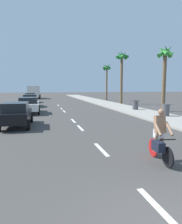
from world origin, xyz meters
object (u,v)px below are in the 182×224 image
object	(u,v)px
palm_tree_mid	(165,62)
trash_bin_near	(166,110)
parked_car_teal	(30,100)
palm_tree_distant	(107,71)
parked_car_white	(29,105)
palm_tree_far	(122,63)
delivery_truck	(34,92)
parked_car_black	(16,114)
cyclist	(160,138)
parked_car_red	(31,97)
trash_bin_far	(135,105)

from	to	relation	value
palm_tree_mid	trash_bin_near	bearing A→B (deg)	-120.38
parked_car_teal	palm_tree_distant	xyz separation A→B (m)	(13.87, 10.14, 4.77)
parked_car_white	trash_bin_near	size ratio (longest dim) A/B	4.44
palm_tree_far	palm_tree_distant	distance (m)	9.54
delivery_truck	parked_car_teal	bearing A→B (deg)	-87.99
parked_car_black	parked_car_white	size ratio (longest dim) A/B	0.90
cyclist	parked_car_teal	size ratio (longest dim) A/B	0.40
parked_car_teal	parked_car_red	bearing A→B (deg)	90.03
trash_bin_far	delivery_truck	bearing A→B (deg)	112.75
parked_car_white	parked_car_teal	world-z (taller)	same
parked_car_black	palm_tree_far	size ratio (longest dim) A/B	0.51
palm_tree_far	trash_bin_near	size ratio (longest dim) A/B	7.86
parked_car_teal	palm_tree_far	world-z (taller)	palm_tree_far
delivery_truck	palm_tree_distant	world-z (taller)	palm_tree_distant
parked_car_teal	delivery_truck	distance (m)	19.48
palm_tree_mid	parked_car_red	bearing A→B (deg)	131.00
trash_bin_near	delivery_truck	bearing A→B (deg)	109.73
delivery_truck	palm_tree_distant	bearing A→B (deg)	-31.98
parked_car_teal	trash_bin_far	size ratio (longest dim) A/B	4.79
palm_tree_mid	trash_bin_far	bearing A→B (deg)	156.31
parked_car_red	delivery_truck	xyz separation A→B (m)	(0.20, 11.97, 0.67)
parked_car_white	palm_tree_mid	distance (m)	14.45
cyclist	parked_car_teal	bearing A→B (deg)	-71.10
parked_car_red	cyclist	bearing A→B (deg)	-77.69
parked_car_teal	palm_tree_far	distance (m)	14.07
cyclist	palm_tree_mid	size ratio (longest dim) A/B	0.26
parked_car_white	trash_bin_far	distance (m)	11.09
parked_car_white	palm_tree_far	size ratio (longest dim) A/B	0.57
palm_tree_mid	parked_car_white	bearing A→B (deg)	173.16
parked_car_teal	trash_bin_far	bearing A→B (deg)	-36.21
parked_car_black	parked_car_teal	distance (m)	14.09
parked_car_red	parked_car_black	bearing A→B (deg)	-88.05
trash_bin_near	parked_car_black	bearing A→B (deg)	-174.25
parked_car_black	trash_bin_near	size ratio (longest dim) A/B	3.98
palm_tree_far	palm_tree_mid	bearing A→B (deg)	-84.71
parked_car_red	palm_tree_far	size ratio (longest dim) A/B	0.52
parked_car_black	trash_bin_near	distance (m)	11.76
palm_tree_far	trash_bin_far	bearing A→B (deg)	-101.75
cyclist	trash_bin_far	bearing A→B (deg)	-107.62
cyclist	parked_car_black	world-z (taller)	cyclist
parked_car_white	trash_bin_far	world-z (taller)	parked_car_white
palm_tree_distant	trash_bin_near	distance (m)	23.69
parked_car_black	trash_bin_far	xyz separation A→B (m)	(11.48, 6.40, -0.23)
parked_car_red	delivery_truck	distance (m)	11.99
palm_tree_mid	trash_bin_near	xyz separation A→B (m)	(-2.39, -4.08, -4.52)
parked_car_black	palm_tree_mid	distance (m)	15.65
parked_car_red	parked_car_teal	bearing A→B (deg)	-86.28
parked_car_teal	trash_bin_far	world-z (taller)	parked_car_teal
parked_car_red	palm_tree_distant	distance (m)	15.15
parked_car_black	palm_tree_distant	distance (m)	28.40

